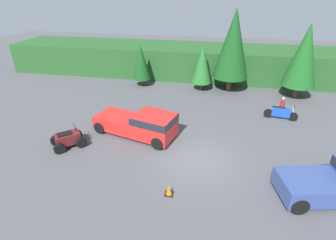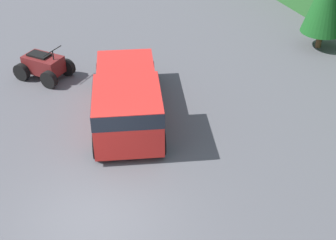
% 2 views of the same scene
% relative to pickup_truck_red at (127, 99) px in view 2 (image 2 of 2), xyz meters
% --- Properties ---
extents(ground_plane, '(80.00, 80.00, 0.00)m').
position_rel_pickup_truck_red_xyz_m(ground_plane, '(3.81, -2.02, -0.93)').
color(ground_plane, '#4C4C51').
extents(pickup_truck_red, '(5.87, 3.46, 1.75)m').
position_rel_pickup_truck_red_xyz_m(pickup_truck_red, '(0.00, 0.00, 0.00)').
color(pickup_truck_red, red).
rests_on(pickup_truck_red, ground_plane).
extents(quad_atv, '(2.35, 2.30, 1.26)m').
position_rel_pickup_truck_red_xyz_m(quad_atv, '(-4.17, -2.08, -0.43)').
color(quad_atv, black).
rests_on(quad_atv, ground_plane).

